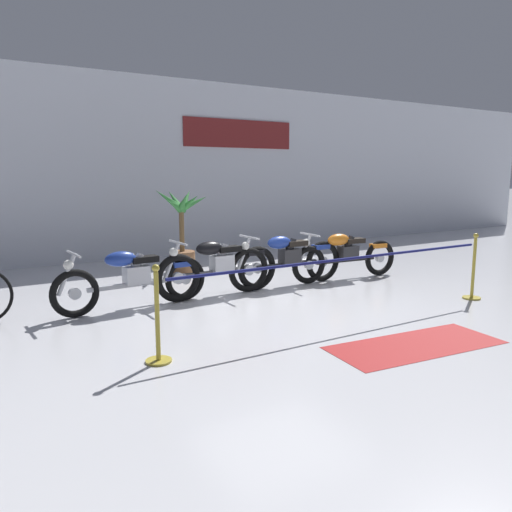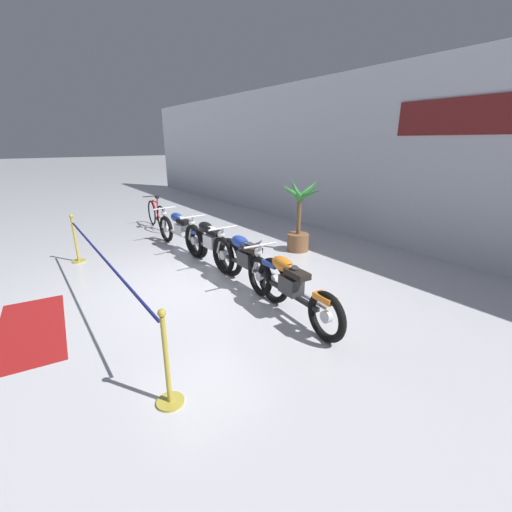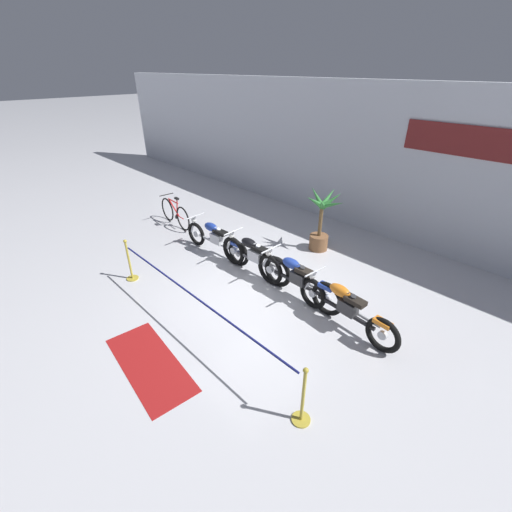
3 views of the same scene
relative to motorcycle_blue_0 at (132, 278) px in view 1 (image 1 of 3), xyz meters
name	(u,v)px [view 1 (image 1 of 3)]	position (x,y,z in m)	size (l,w,h in m)	color
ground_plane	(277,300)	(2.11, -0.68, -0.46)	(120.00, 120.00, 0.00)	silver
back_wall	(159,168)	(2.12, 4.44, 1.64)	(28.00, 0.29, 4.20)	silver
motorcycle_blue_0	(132,278)	(0.00, 0.00, 0.00)	(2.37, 0.62, 0.92)	black
motorcycle_black_1	(219,267)	(1.44, 0.04, 0.02)	(2.23, 0.62, 0.96)	black
motorcycle_blue_2	(287,259)	(2.78, 0.03, 0.02)	(2.35, 0.62, 0.95)	black
motorcycle_orange_3	(345,255)	(4.06, -0.05, 0.00)	(2.34, 0.62, 0.92)	black
potted_palm_left_of_row	(182,232)	(1.74, 2.24, 0.35)	(1.17, 1.10, 1.72)	brown
stanchion_far_left	(277,285)	(1.06, -2.24, 0.19)	(5.28, 0.28, 1.05)	gold
stanchion_mid_left	(473,277)	(4.80, -2.24, -0.11)	(0.28, 0.28, 1.05)	gold
floor_banner	(416,345)	(2.31, -3.29, -0.46)	(2.11, 0.84, 0.01)	maroon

